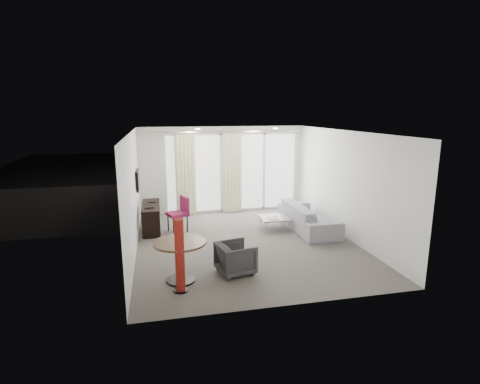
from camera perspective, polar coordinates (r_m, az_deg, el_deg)
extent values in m
cube|color=#56514A|center=(8.94, 0.85, -7.71)|extent=(5.00, 6.00, 0.00)
cube|color=white|center=(8.41, 0.91, 9.17)|extent=(5.00, 6.00, 0.00)
cube|color=silver|center=(8.37, -16.00, -0.31)|extent=(0.00, 6.00, 2.60)
cube|color=silver|center=(9.47, 15.75, 1.13)|extent=(0.00, 6.00, 2.60)
cube|color=silver|center=(5.80, 7.84, -5.45)|extent=(5.00, 0.00, 2.60)
cylinder|color=#FFE0B2|center=(9.84, -6.49, 9.49)|extent=(0.12, 0.12, 0.02)
cylinder|color=#FFE0B2|center=(10.28, 5.39, 9.63)|extent=(0.12, 0.12, 0.02)
cylinder|color=maroon|center=(6.51, -9.17, -9.58)|extent=(0.31, 0.31, 1.30)
imported|color=#2F2F30|center=(7.25, -0.66, -10.04)|extent=(0.79, 0.77, 0.61)
imported|color=gray|center=(9.98, 10.36, -3.74)|extent=(0.90, 2.31, 0.67)
cube|color=#4D4D50|center=(13.24, -2.43, -1.35)|extent=(5.60, 3.00, 0.12)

